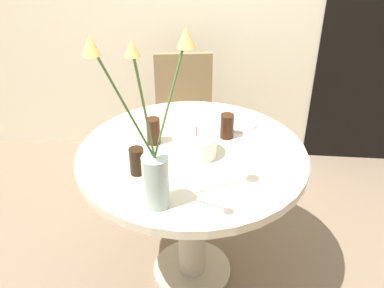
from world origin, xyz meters
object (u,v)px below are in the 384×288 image
chair_left_flank (184,115)px  drink_glass_0 (227,126)px  birthday_cake (197,145)px  drink_glass_2 (137,161)px  drink_glass_1 (153,131)px  side_plate (238,123)px  flower_vase (154,159)px

chair_left_flank → drink_glass_0: size_ratio=7.47×
birthday_cake → drink_glass_2: (-0.23, -0.16, 0.01)m
chair_left_flank → drink_glass_0: drink_glass_0 is taller
chair_left_flank → drink_glass_2: bearing=-102.7°
drink_glass_0 → drink_glass_2: bearing=-137.8°
chair_left_flank → drink_glass_1: 0.90m
side_plate → drink_glass_2: 0.63m
birthday_cake → flower_vase: size_ratio=0.26×
side_plate → drink_glass_2: (-0.42, -0.47, 0.05)m
drink_glass_2 → drink_glass_1: bearing=83.7°
birthday_cake → drink_glass_1: birthday_cake is taller
chair_left_flank → side_plate: (0.34, -0.60, 0.29)m
chair_left_flank → drink_glass_2: 1.13m
birthday_cake → flower_vase: 0.42m
flower_vase → drink_glass_1: bearing=100.7°
birthday_cake → drink_glass_0: size_ratio=1.52×
drink_glass_0 → drink_glass_2: same height
flower_vase → drink_glass_2: bearing=118.8°
drink_glass_2 → side_plate: bearing=48.4°
side_plate → drink_glass_0: size_ratio=1.62×
drink_glass_0 → drink_glass_1: (-0.34, -0.08, 0.00)m
chair_left_flank → drink_glass_1: bearing=-102.1°
drink_glass_0 → chair_left_flank: bearing=111.0°
birthday_cake → side_plate: (0.18, 0.31, -0.04)m
side_plate → drink_glass_1: bearing=-150.2°
chair_left_flank → birthday_cake: 0.98m
flower_vase → drink_glass_1: flower_vase is taller
drink_glass_1 → flower_vase: bearing=-79.3°
flower_vase → drink_glass_0: flower_vase is taller
drink_glass_1 → drink_glass_0: bearing=13.9°
birthday_cake → drink_glass_2: 0.29m
side_plate → drink_glass_2: drink_glass_2 is taller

